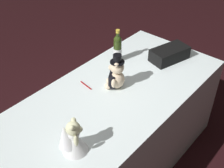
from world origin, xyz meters
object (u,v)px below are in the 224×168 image
at_px(champagne_bottle, 118,48).
at_px(gift_case_black, 169,54).
at_px(teddy_bear_groom, 116,75).
at_px(signing_pen, 86,86).
at_px(teddy_bear_bride, 72,138).

xyz_separation_m(champagne_bottle, gift_case_black, (-0.31, 0.33, -0.07)).
xyz_separation_m(teddy_bear_groom, signing_pen, (0.14, -0.18, -0.11)).
bearing_deg(gift_case_black, teddy_bear_groom, -9.66).
height_order(signing_pen, gift_case_black, gift_case_black).
xyz_separation_m(teddy_bear_bride, champagne_bottle, (-0.94, -0.43, 0.02)).
height_order(champagne_bottle, gift_case_black, champagne_bottle).
distance_m(champagne_bottle, signing_pen, 0.46).
bearing_deg(signing_pen, gift_case_black, 159.42).
distance_m(teddy_bear_groom, champagne_bottle, 0.38).
relative_size(signing_pen, gift_case_black, 0.38).
relative_size(champagne_bottle, signing_pen, 2.10).
bearing_deg(champagne_bottle, gift_case_black, 132.50).
bearing_deg(gift_case_black, champagne_bottle, -47.50).
xyz_separation_m(teddy_bear_groom, teddy_bear_bride, (0.64, 0.20, -0.01)).
relative_size(teddy_bear_groom, signing_pen, 2.06).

